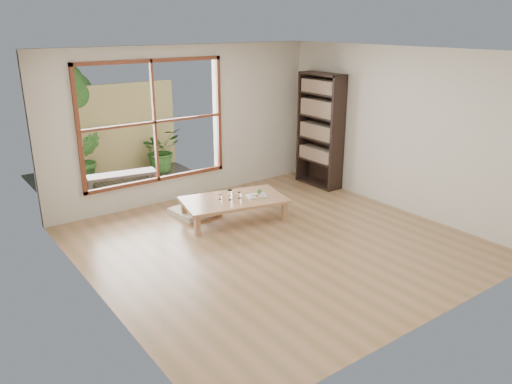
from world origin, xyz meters
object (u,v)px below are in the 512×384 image
at_px(low_table, 234,201).
at_px(bookshelf, 320,130).
at_px(food_tray, 257,195).
at_px(garden_bench, 122,176).

height_order(low_table, bookshelf, bookshelf).
distance_m(low_table, bookshelf, 2.47).
bearing_deg(food_tray, bookshelf, 36.09).
xyz_separation_m(bookshelf, garden_bench, (-3.25, 1.60, -0.70)).
bearing_deg(bookshelf, garden_bench, 153.84).
height_order(bookshelf, garden_bench, bookshelf).
bearing_deg(bookshelf, low_table, -166.77).
bearing_deg(garden_bench, bookshelf, -16.95).
relative_size(low_table, garden_bench, 1.39).
relative_size(bookshelf, garden_bench, 1.68).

